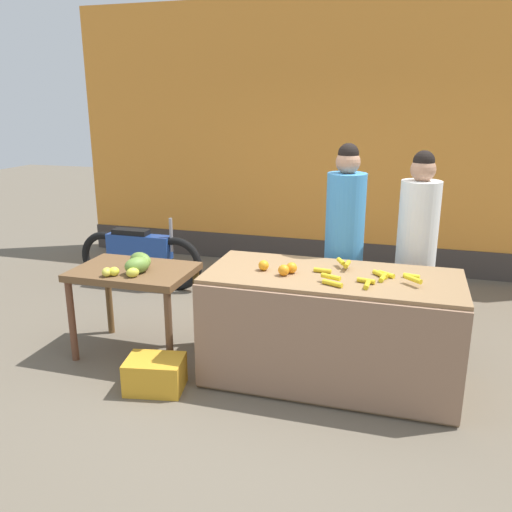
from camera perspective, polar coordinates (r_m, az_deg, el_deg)
The scene contains 12 objects.
ground_plane at distance 4.56m, azimuth 1.86°, elevation -12.20°, with size 24.00×24.00×0.00m, color #665B4C.
market_wall_back at distance 7.11m, azimuth 8.49°, elevation 12.19°, with size 7.13×0.23×3.43m.
fruit_stall_counter at distance 4.27m, azimuth 8.00°, elevation -7.74°, with size 1.96×0.88×0.90m.
side_table_wooden at distance 4.73m, azimuth -12.98°, elevation -2.57°, with size 1.01×0.69×0.79m.
banana_bunch_pile at distance 4.05m, azimuth 11.62°, elevation -2.06°, with size 0.81×0.57×0.07m.
orange_pile at distance 4.10m, azimuth 2.62°, elevation -1.29°, with size 0.31×0.17×0.09m.
mango_papaya_pile at distance 4.59m, azimuth -12.79°, elevation -0.87°, with size 0.37×0.45×0.14m.
vendor_woman_blue_shirt at distance 4.75m, azimuth 9.44°, elevation 0.89°, with size 0.34×0.34×1.84m.
vendor_woman_white_shirt at distance 4.81m, azimuth 16.81°, elevation 0.25°, with size 0.34×0.34×1.79m.
parked_motorcycle at distance 6.52m, azimuth -12.41°, elevation 0.17°, with size 1.60×0.18×0.88m.
produce_crate at distance 4.31m, azimuth -10.81°, elevation -12.39°, with size 0.44×0.32×0.26m, color gold.
produce_sack at distance 5.12m, azimuth -1.77°, elevation -5.45°, with size 0.36×0.30×0.55m, color maroon.
Camera 1 is at (0.98, -3.88, 2.18)m, focal length 37.16 mm.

